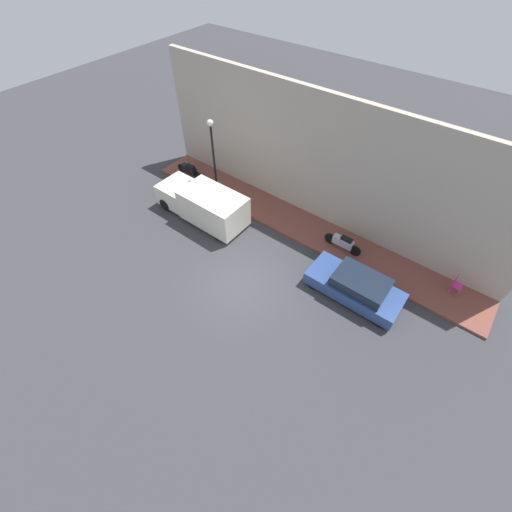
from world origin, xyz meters
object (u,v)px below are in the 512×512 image
Objects in this scene: streetlamp at (213,147)px; parked_car at (356,287)px; motorcycle_black at (189,170)px; delivery_van at (203,203)px; scooter_silver at (343,242)px; cafe_chair at (456,284)px.

parked_car is at bearing -99.80° from streetlamp.
delivery_van is at bearing -123.62° from motorcycle_black.
motorcycle_black is at bearing 56.38° from delivery_van.
scooter_silver is 0.99× the size of motorcycle_black.
scooter_silver is at bearing 39.41° from parked_car.
scooter_silver is 1.95× the size of cafe_chair.
cafe_chair is at bearing -51.15° from parked_car.
parked_car is 12.29m from motorcycle_black.
delivery_van is 12.66m from cafe_chair.
parked_car is 10.10m from streetlamp.
parked_car reaches higher than scooter_silver.
motorcycle_black is 3.54m from streetlamp.
streetlamp is at bearing 93.17° from scooter_silver.
scooter_silver is 10.41m from motorcycle_black.
delivery_van reaches higher than cafe_chair.
parked_car is at bearing -88.55° from delivery_van.
delivery_van reaches higher than parked_car.
delivery_van is 7.56m from scooter_silver.
cafe_chair is (1.07, -13.05, -2.37)m from streetlamp.
parked_car reaches higher than motorcycle_black.
cafe_chair is at bearing -76.45° from delivery_van.
motorcycle_black is 0.44× the size of streetlamp.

